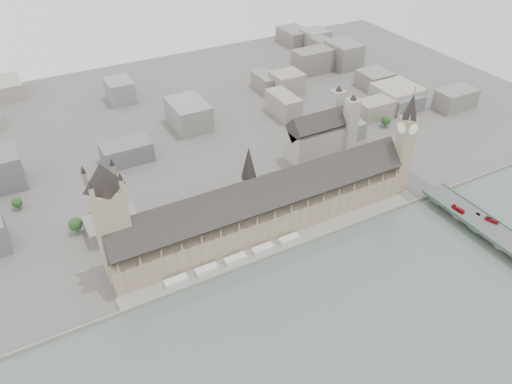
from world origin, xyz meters
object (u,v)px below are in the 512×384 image
elizabeth_tower (405,138)px  red_bus_south (492,220)px  car_silver (478,214)px  palace_of_westminster (263,207)px  victoria_tower (111,216)px  red_bus_north (458,209)px  westminster_bridge (495,236)px  westminster_abbey (321,135)px

elizabeth_tower → red_bus_south: size_ratio=9.63×
car_silver → red_bus_south: bearing=-86.0°
palace_of_westminster → victoria_tower: size_ratio=2.65×
palace_of_westminster → red_bus_south: palace_of_westminster is taller
car_silver → red_bus_north: bearing=125.4°
westminster_bridge → red_bus_north: bearing=100.9°
westminster_bridge → westminster_abbey: (-51.08, 182.50, 19.96)m
westminster_abbey → westminster_bridge: bearing=-74.4°
victoria_tower → car_silver: bearing=-17.3°
red_bus_north → elizabeth_tower: bearing=102.0°
victoria_tower → red_bus_south: victoria_tower is taller
palace_of_westminster → westminster_abbey: 134.09m
westminster_bridge → westminster_abbey: bearing=105.6°
elizabeth_tower → victoria_tower: elizabeth_tower is taller
red_bus_north → victoria_tower: bearing=160.4°
elizabeth_tower → westminster_abbey: 96.91m
victoria_tower → elizabeth_tower: bearing=-4.0°
westminster_bridge → car_silver: bearing=80.1°
westminster_abbey → red_bus_south: size_ratio=6.09×
westminster_bridge → red_bus_north: size_ratio=26.76×
palace_of_westminster → victoria_tower: (-122.00, 6.30, 32.50)m
palace_of_westminster → red_bus_north: (155.04, -71.04, -10.76)m
palace_of_westminster → victoria_tower: bearing=177.0°
car_silver → elizabeth_tower: bearing=105.4°
red_bus_south → victoria_tower: bearing=139.9°
victoria_tower → westminster_abbey: size_ratio=1.47×
westminster_abbey → red_bus_south: westminster_abbey is taller
westminster_bridge → westminster_abbey: size_ratio=4.78×
red_bus_north → red_bus_south: bearing=-65.9°
westminster_abbey → car_silver: westminster_abbey is taller
red_bus_south → elizabeth_tower: bearing=89.1°
victoria_tower → westminster_bridge: victoria_tower is taller
red_bus_south → red_bus_north: bearing=97.4°
palace_of_westminster → car_silver: size_ratio=67.34×
palace_of_westminster → red_bus_north: palace_of_westminster is taller
victoria_tower → red_bus_north: size_ratio=8.23×
elizabeth_tower → red_bus_south: elizabeth_tower is taller
red_bus_north → car_silver: size_ratio=3.09×
westminster_bridge → westminster_abbey: 190.56m
palace_of_westminster → westminster_abbey: westminster_abbey is taller
victoria_tower → car_silver: 305.06m
palace_of_westminster → elizabeth_tower: (138.00, -11.70, 35.38)m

